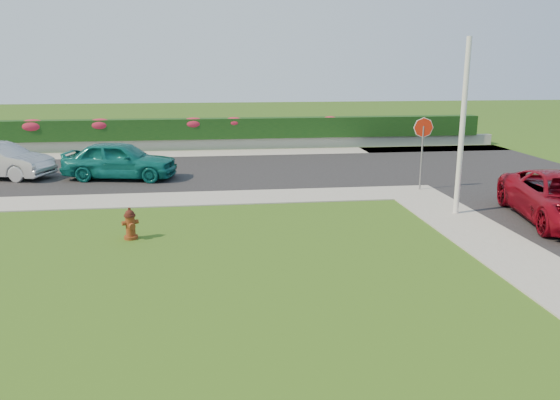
{
  "coord_description": "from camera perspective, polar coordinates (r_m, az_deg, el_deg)",
  "views": [
    {
      "loc": [
        -0.21,
        -9.58,
        4.5
      ],
      "look_at": [
        1.62,
        4.89,
        0.9
      ],
      "focal_mm": 35.0,
      "sensor_mm": 36.0,
      "label": 1
    }
  ],
  "objects": [
    {
      "name": "ground",
      "position": [
        10.59,
        -5.49,
        -11.36
      ],
      "size": [
        120.0,
        120.0,
        0.0
      ],
      "primitive_type": "plane",
      "color": "black",
      "rests_on": "ground"
    },
    {
      "name": "flower_clump_d",
      "position": [
        30.25,
        -9.03,
        7.9
      ],
      "size": [
        1.3,
        0.84,
        0.65
      ],
      "primitive_type": "ellipsoid",
      "color": "red",
      "rests_on": "hedge"
    },
    {
      "name": "flower_clump_c",
      "position": [
        30.79,
        -18.27,
        7.47
      ],
      "size": [
        1.34,
        0.86,
        0.67
      ],
      "primitive_type": "ellipsoid",
      "color": "red",
      "rests_on": "hedge"
    },
    {
      "name": "sidewalk_beyond",
      "position": [
        28.94,
        -8.73,
        4.81
      ],
      "size": [
        34.0,
        2.0,
        0.04
      ],
      "primitive_type": "cube",
      "color": "gray",
      "rests_on": "ground"
    },
    {
      "name": "street_far",
      "position": [
        24.48,
        -18.39,
        2.61
      ],
      "size": [
        26.0,
        8.0,
        0.04
      ],
      "primitive_type": "cube",
      "color": "black",
      "rests_on": "ground"
    },
    {
      "name": "curb_corner",
      "position": [
        20.43,
        13.64,
        0.8
      ],
      "size": [
        2.0,
        2.0,
        0.04
      ],
      "primitive_type": "cube",
      "color": "gray",
      "rests_on": "ground"
    },
    {
      "name": "sidewalk_far",
      "position": [
        19.97,
        -23.86,
        -0.3
      ],
      "size": [
        24.0,
        2.0,
        0.04
      ],
      "primitive_type": "cube",
      "color": "gray",
      "rests_on": "ground"
    },
    {
      "name": "sedan_teal",
      "position": [
        22.92,
        -16.37,
        4.03
      ],
      "size": [
        4.76,
        2.65,
        1.53
      ],
      "primitive_type": "imported",
      "rotation": [
        0.0,
        0.0,
        1.37
      ],
      "color": "#0C605B",
      "rests_on": "street_far"
    },
    {
      "name": "stop_sign",
      "position": [
        20.55,
        14.71,
        6.46
      ],
      "size": [
        0.74,
        0.06,
        2.69
      ],
      "rotation": [
        0.0,
        0.0,
        -0.43
      ],
      "color": "slate",
      "rests_on": "ground"
    },
    {
      "name": "hedge",
      "position": [
        30.38,
        -8.74,
        7.38
      ],
      "size": [
        32.0,
        0.9,
        1.1
      ],
      "primitive_type": "cube",
      "color": "black",
      "rests_on": "retaining_wall"
    },
    {
      "name": "flower_clump_f",
      "position": [
        30.95,
        5.23,
        8.25
      ],
      "size": [
        1.01,
        0.65,
        0.5
      ],
      "primitive_type": "ellipsoid",
      "color": "red",
      "rests_on": "hedge"
    },
    {
      "name": "fire_hydrant",
      "position": [
        15.03,
        -15.37,
        -2.45
      ],
      "size": [
        0.44,
        0.42,
        0.85
      ],
      "rotation": [
        0.0,
        0.0,
        0.4
      ],
      "color": "#50170C",
      "rests_on": "ground"
    },
    {
      "name": "retaining_wall",
      "position": [
        30.38,
        -8.69,
        5.77
      ],
      "size": [
        34.0,
        0.4,
        0.6
      ],
      "primitive_type": "cube",
      "color": "gray",
      "rests_on": "ground"
    },
    {
      "name": "flower_clump_e",
      "position": [
        30.26,
        -4.83,
        8.07
      ],
      "size": [
        1.17,
        0.75,
        0.59
      ],
      "primitive_type": "ellipsoid",
      "color": "red",
      "rests_on": "hedge"
    },
    {
      "name": "flower_clump_b",
      "position": [
        31.62,
        -24.41,
        7.05
      ],
      "size": [
        1.42,
        0.91,
        0.71
      ],
      "primitive_type": "ellipsoid",
      "color": "red",
      "rests_on": "hedge"
    },
    {
      "name": "utility_pole",
      "position": [
        17.37,
        18.51,
        7.09
      ],
      "size": [
        0.16,
        0.16,
        5.33
      ],
      "primitive_type": "cylinder",
      "color": "silver",
      "rests_on": "ground"
    }
  ]
}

